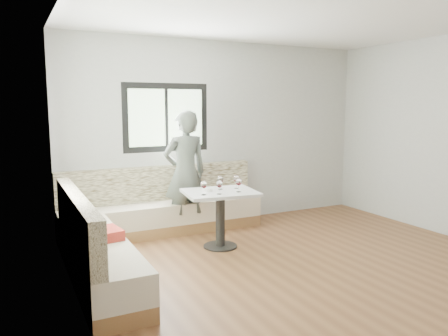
# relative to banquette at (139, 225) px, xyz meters

# --- Properties ---
(room) EXTENTS (5.01, 5.01, 2.81)m
(room) POSITION_rel_banquette_xyz_m (1.51, -1.55, 1.08)
(room) COLOR brown
(room) RESTS_ON ground
(banquette) EXTENTS (2.90, 2.80, 0.95)m
(banquette) POSITION_rel_banquette_xyz_m (0.00, 0.00, 0.00)
(banquette) COLOR olive
(banquette) RESTS_ON ground
(table) EXTENTS (0.98, 0.81, 0.74)m
(table) POSITION_rel_banquette_xyz_m (0.99, -0.33, 0.22)
(table) COLOR black
(table) RESTS_ON ground
(person) EXTENTS (0.65, 0.43, 1.76)m
(person) POSITION_rel_banquette_xyz_m (0.81, 0.44, 0.55)
(person) COLOR #4B514A
(person) RESTS_ON ground
(olive_ramekin) EXTENTS (0.10, 0.10, 0.04)m
(olive_ramekin) POSITION_rel_banquette_xyz_m (0.85, -0.25, 0.43)
(olive_ramekin) COLOR white
(olive_ramekin) RESTS_ON table
(wine_glass_a) EXTENTS (0.08, 0.08, 0.18)m
(wine_glass_a) POSITION_rel_banquette_xyz_m (0.70, -0.46, 0.53)
(wine_glass_a) COLOR white
(wine_glass_a) RESTS_ON table
(wine_glass_b) EXTENTS (0.08, 0.08, 0.18)m
(wine_glass_b) POSITION_rel_banquette_xyz_m (0.89, -0.50, 0.53)
(wine_glass_b) COLOR white
(wine_glass_b) RESTS_ON table
(wine_glass_c) EXTENTS (0.08, 0.08, 0.18)m
(wine_glass_c) POSITION_rel_banquette_xyz_m (1.17, -0.48, 0.53)
(wine_glass_c) COLOR white
(wine_glass_c) RESTS_ON table
(wine_glass_d) EXTENTS (0.08, 0.08, 0.18)m
(wine_glass_d) POSITION_rel_banquette_xyz_m (1.04, -0.23, 0.53)
(wine_glass_d) COLOR white
(wine_glass_d) RESTS_ON table
(wine_glass_e) EXTENTS (0.08, 0.08, 0.18)m
(wine_glass_e) POSITION_rel_banquette_xyz_m (1.26, -0.26, 0.53)
(wine_glass_e) COLOR white
(wine_glass_e) RESTS_ON table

